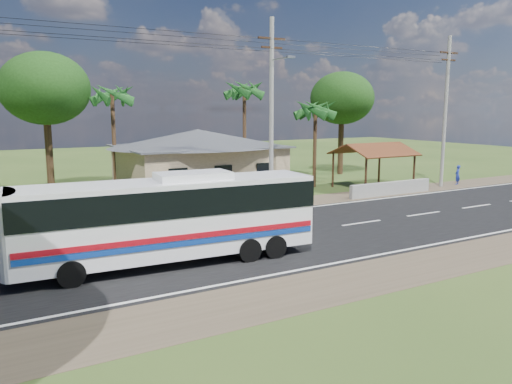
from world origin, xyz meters
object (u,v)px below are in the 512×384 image
at_px(motorcycle, 229,200).
at_px(person, 457,175).
at_px(waiting_shed, 374,151).
at_px(coach_bus, 170,213).

bearing_deg(motorcycle, person, -69.15).
xyz_separation_m(waiting_shed, coach_bus, (-19.31, -10.14, -0.76)).
xyz_separation_m(waiting_shed, person, (6.87, -1.95, -1.98)).
xyz_separation_m(coach_bus, person, (26.18, 8.20, -1.21)).
bearing_deg(waiting_shed, motorcycle, -171.96).
height_order(coach_bus, motorcycle, coach_bus).
bearing_deg(coach_bus, waiting_shed, 31.49).
relative_size(waiting_shed, person, 3.45).
distance_m(motorcycle, person, 19.60).
xyz_separation_m(coach_bus, motorcycle, (6.58, 8.34, -1.46)).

